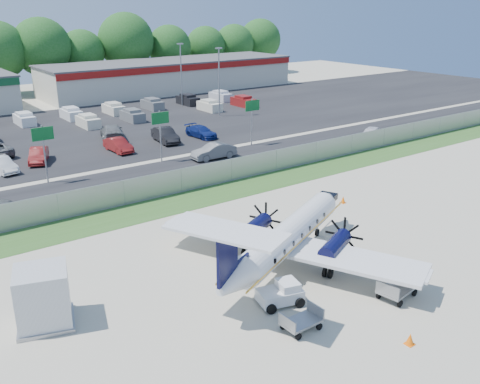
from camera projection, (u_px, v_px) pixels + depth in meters
ground at (298, 253)px, 32.87m from camera, size 170.00×170.00×0.00m
grass_verge at (195, 199)px, 42.00m from camera, size 170.00×4.00×0.02m
access_road at (153, 177)px, 47.32m from camera, size 170.00×8.00×0.02m
parking_lot at (71, 133)px, 63.28m from camera, size 170.00×32.00×0.02m
perimeter_fence at (182, 181)px, 43.18m from camera, size 120.00×0.06×1.99m
building_east at (171, 75)px, 93.62m from camera, size 44.40×12.40×5.24m
sign_left at (43, 142)px, 44.63m from camera, size 1.80×0.26×5.00m
sign_mid at (160, 125)px, 50.76m from camera, size 1.80×0.26×5.00m
sign_right at (252, 112)px, 56.89m from camera, size 1.80×0.26×5.00m
light_pole_ne at (219, 77)px, 71.17m from camera, size 0.90×0.35×9.09m
light_pole_se at (181, 70)px, 78.78m from camera, size 0.90×0.35×9.09m
aircraft at (287, 236)px, 30.61m from camera, size 15.89×15.41×4.96m
pushback_tug at (282, 293)px, 27.22m from camera, size 2.48×2.05×1.20m
baggage_cart_near at (397, 288)px, 27.80m from camera, size 2.37×1.65×1.15m
baggage_cart_far at (301, 321)px, 25.04m from camera, size 1.92×1.18×1.00m
service_container at (43, 299)px, 25.23m from camera, size 3.23×3.23×2.86m
cone_nose at (343, 200)px, 41.12m from camera, size 0.38×0.38×0.54m
cone_port_wing at (410, 339)px, 24.01m from camera, size 0.40×0.40×0.57m
cone_starboard_wing at (180, 223)px, 36.77m from camera, size 0.41×0.41×0.58m
road_car_mid at (214, 159)px, 52.97m from camera, size 4.62×1.75×1.50m
road_car_east at (373, 139)px, 60.61m from camera, size 4.76×3.34×1.50m
parked_car_a at (3, 172)px, 48.71m from camera, size 2.15×4.42×1.39m
parked_car_b at (40, 162)px, 51.70m from camera, size 3.05×4.57×1.42m
parked_car_c at (119, 152)px, 55.43m from camera, size 1.68×4.35×1.41m
parked_car_d at (166, 142)px, 59.23m from camera, size 2.34×5.06×1.61m
parked_car_e at (201, 137)px, 61.36m from camera, size 2.16×4.65×1.31m
parked_car_g at (113, 139)px, 60.43m from camera, size 4.08×6.31×1.70m
far_parking_rows at (57, 126)px, 67.09m from camera, size 56.00×10.00×1.60m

